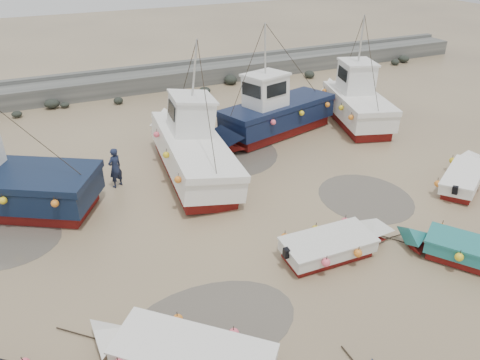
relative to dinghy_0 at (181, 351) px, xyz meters
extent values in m
plane|color=#9E8763|center=(3.83, 2.67, -0.54)|extent=(120.00, 120.00, 0.00)
cube|color=#62625E|center=(3.83, 24.67, 0.06)|extent=(60.00, 2.20, 1.20)
cube|color=#62625E|center=(3.83, 25.88, 0.79)|extent=(60.00, 0.60, 0.25)
ellipsoid|color=black|center=(8.93, 21.70, -0.24)|extent=(0.84, 0.86, 0.51)
ellipsoid|color=black|center=(11.62, 23.23, -0.19)|extent=(0.98, 1.07, 0.72)
ellipsoid|color=black|center=(17.98, 22.21, -0.26)|extent=(0.78, 0.90, 0.59)
ellipsoid|color=black|center=(26.86, 22.47, -0.30)|extent=(0.68, 0.72, 0.52)
ellipsoid|color=black|center=(22.75, 21.94, -0.33)|extent=(0.60, 0.70, 0.31)
ellipsoid|color=black|center=(-1.25, 23.14, -0.19)|extent=(0.99, 0.80, 0.58)
ellipsoid|color=black|center=(16.02, 22.44, -0.35)|extent=(0.54, 0.46, 0.30)
ellipsoid|color=black|center=(13.51, 22.65, -0.32)|extent=(0.61, 0.47, 0.46)
ellipsoid|color=black|center=(28.11, 22.82, -0.21)|extent=(0.92, 0.97, 0.58)
ellipsoid|color=black|center=(-0.48, 22.94, -0.32)|extent=(0.61, 0.53, 0.32)
ellipsoid|color=black|center=(14.82, 23.27, -0.30)|extent=(0.67, 0.55, 0.43)
ellipsoid|color=black|center=(-3.43, 22.32, -0.31)|extent=(0.65, 0.60, 0.37)
ellipsoid|color=black|center=(13.29, 22.06, -0.23)|extent=(0.88, 0.64, 0.62)
ellipsoid|color=black|center=(2.90, 22.27, -0.31)|extent=(0.64, 0.62, 0.48)
ellipsoid|color=black|center=(11.67, 23.09, -0.34)|extent=(0.55, 0.45, 0.29)
cylinder|color=#544D43|center=(1.25, 1.03, -0.53)|extent=(5.43, 5.43, 0.01)
cylinder|color=#544D43|center=(10.24, 5.18, -0.53)|extent=(4.00, 4.00, 0.01)
cylinder|color=#544D43|center=(-4.19, 8.10, -0.53)|extent=(3.81, 3.81, 0.01)
cylinder|color=#544D43|center=(6.43, 12.10, -0.53)|extent=(5.44, 5.44, 0.01)
cube|color=white|center=(0.27, -0.25, -0.01)|extent=(4.18, 4.04, 0.45)
pyramid|color=white|center=(-1.54, 1.44, 0.44)|extent=(1.59, 1.63, 0.90)
cube|color=brown|center=(0.27, -0.25, 0.15)|extent=(3.47, 3.35, 0.10)
cube|color=white|center=(0.27, -0.25, 0.24)|extent=(4.29, 4.15, 0.07)
cylinder|color=black|center=(-2.26, 2.10, -0.51)|extent=(1.49, 1.39, 0.04)
sphere|color=orange|center=(1.51, -0.16, 0.09)|extent=(0.30, 0.30, 0.30)
sphere|color=orange|center=(0.27, 0.99, 0.09)|extent=(0.30, 0.30, 0.30)
cube|color=maroon|center=(10.76, -0.13, -0.39)|extent=(2.71, 3.14, 0.30)
cube|color=#1E6E6D|center=(10.76, -0.13, -0.01)|extent=(3.01, 3.44, 0.45)
pyramid|color=#1E6E6D|center=(9.65, 1.46, 0.44)|extent=(1.60, 1.42, 0.90)
cube|color=brown|center=(10.76, -0.13, 0.15)|extent=(2.48, 2.86, 0.10)
cube|color=#1E6E6D|center=(10.76, -0.13, 0.24)|extent=(3.10, 3.54, 0.07)
cylinder|color=black|center=(9.17, 2.16, -0.51)|extent=(1.17, 1.67, 0.04)
sphere|color=orange|center=(9.82, -0.27, 0.09)|extent=(0.30, 0.30, 0.30)
sphere|color=orange|center=(10.73, 1.39, 0.09)|extent=(0.30, 0.30, 0.30)
cube|color=maroon|center=(14.87, 4.06, -0.39)|extent=(3.42, 2.70, 0.30)
cube|color=white|center=(14.87, 4.06, -0.01)|extent=(3.74, 3.01, 0.45)
pyramid|color=white|center=(16.68, 5.15, 0.44)|extent=(1.32, 1.55, 0.90)
cube|color=brown|center=(14.87, 4.06, 0.15)|extent=(3.11, 2.48, 0.10)
cube|color=white|center=(14.87, 4.06, 0.24)|extent=(3.83, 3.09, 0.07)
cube|color=black|center=(13.29, 3.10, 0.16)|extent=(0.27, 0.28, 0.35)
cylinder|color=black|center=(17.44, 5.61, -0.51)|extent=(1.73, 1.07, 0.04)
sphere|color=orange|center=(13.25, 4.02, 0.09)|extent=(0.30, 0.30, 0.30)
sphere|color=orange|center=(15.65, 5.48, 0.09)|extent=(0.30, 0.30, 0.30)
cube|color=maroon|center=(6.28, 2.34, -0.39)|extent=(3.07, 1.34, 0.30)
cube|color=silver|center=(6.28, 2.34, -0.01)|extent=(3.30, 1.57, 0.45)
pyramid|color=silver|center=(8.26, 2.30, 0.44)|extent=(0.75, 1.52, 0.90)
cube|color=brown|center=(6.28, 2.34, 0.15)|extent=(2.77, 1.26, 0.10)
cube|color=silver|center=(6.28, 2.34, 0.24)|extent=(3.38, 1.64, 0.07)
cube|color=black|center=(4.57, 2.38, 0.16)|extent=(0.18, 0.22, 0.35)
cylinder|color=black|center=(9.12, 2.28, -0.51)|extent=(2.00, 0.08, 0.04)
sphere|color=orange|center=(5.00, 3.24, 0.09)|extent=(0.30, 0.30, 0.30)
sphere|color=orange|center=(5.61, 1.48, 0.09)|extent=(0.30, 0.30, 0.30)
sphere|color=orange|center=(6.30, 3.21, 0.09)|extent=(0.30, 0.30, 0.30)
sphere|color=orange|center=(6.91, 1.45, 0.09)|extent=(0.30, 0.30, 0.30)
sphere|color=orange|center=(7.59, 3.18, 0.09)|extent=(0.30, 0.30, 0.30)
cube|color=maroon|center=(-4.21, 10.76, -0.26)|extent=(7.42, 5.69, 0.55)
cube|color=black|center=(-4.21, 10.76, 0.49)|extent=(8.09, 6.32, 0.95)
sphere|color=#F65A71|center=(-2.31, 7.90, 0.84)|extent=(0.30, 0.30, 0.30)
sphere|color=#F65A71|center=(-1.68, 11.00, 0.84)|extent=(0.30, 0.30, 0.30)
sphere|color=#F65A71|center=(-4.08, 8.95, 0.84)|extent=(0.30, 0.30, 0.30)
sphere|color=#F65A71|center=(-3.45, 12.04, 0.84)|extent=(0.30, 0.30, 0.30)
cube|color=maroon|center=(3.93, 10.34, -0.26)|extent=(2.95, 7.39, 0.55)
cube|color=white|center=(3.93, 10.34, 0.49)|extent=(3.39, 7.95, 0.95)
pyramid|color=white|center=(4.37, 14.73, 1.19)|extent=(2.77, 1.68, 1.40)
cube|color=brown|center=(3.93, 10.34, 1.00)|extent=(3.27, 7.76, 0.08)
cube|color=white|center=(3.93, 10.34, 1.14)|extent=(3.46, 8.13, 0.30)
cube|color=white|center=(4.04, 11.39, 2.11)|extent=(2.04, 2.17, 1.70)
cube|color=white|center=(4.04, 11.39, 3.02)|extent=(2.20, 2.35, 0.12)
cube|color=black|center=(4.14, 12.40, 2.37)|extent=(1.57, 0.20, 0.68)
cylinder|color=#B7B7B2|center=(4.04, 11.39, 4.38)|extent=(0.10, 0.10, 2.60)
cylinder|color=black|center=(4.48, 15.90, -0.51)|extent=(0.35, 2.99, 0.05)
sphere|color=#F65A71|center=(2.19, 7.42, 0.84)|extent=(0.30, 0.30, 0.30)
sphere|color=#F65A71|center=(5.19, 8.36, 0.84)|extent=(0.30, 0.30, 0.30)
sphere|color=#F65A71|center=(2.44, 9.87, 0.84)|extent=(0.30, 0.30, 0.30)
sphere|color=#F65A71|center=(5.43, 10.81, 0.84)|extent=(0.30, 0.30, 0.30)
sphere|color=#F65A71|center=(2.68, 12.32, 0.84)|extent=(0.30, 0.30, 0.30)
sphere|color=#F65A71|center=(5.67, 13.26, 0.84)|extent=(0.30, 0.30, 0.30)
cube|color=maroon|center=(10.23, 13.27, -0.26)|extent=(6.67, 3.68, 0.55)
cube|color=#0F1934|center=(10.23, 13.27, 0.49)|extent=(7.21, 4.16, 0.95)
pyramid|color=#0F1934|center=(6.42, 12.24, 1.19)|extent=(2.02, 2.75, 1.40)
cube|color=brown|center=(10.23, 13.27, 1.00)|extent=(7.04, 4.02, 0.08)
cube|color=#0F1934|center=(10.23, 13.27, 1.14)|extent=(7.38, 4.25, 0.30)
cube|color=white|center=(9.34, 13.03, 2.11)|extent=(2.38, 2.19, 1.70)
cube|color=white|center=(9.34, 13.03, 3.02)|extent=(2.57, 2.36, 0.12)
cube|color=black|center=(8.35, 12.76, 2.37)|extent=(0.43, 1.43, 0.68)
cylinder|color=#B7B7B2|center=(9.34, 13.03, 4.38)|extent=(0.10, 0.10, 2.60)
cylinder|color=black|center=(5.34, 11.95, -0.51)|extent=(2.91, 0.83, 0.05)
sphere|color=#F65A71|center=(13.20, 12.68, 0.84)|extent=(0.30, 0.30, 0.30)
sphere|color=#F65A71|center=(11.45, 15.00, 0.84)|extent=(0.30, 0.30, 0.30)
sphere|color=#F65A71|center=(11.11, 12.11, 0.84)|extent=(0.30, 0.30, 0.30)
sphere|color=#F65A71|center=(9.36, 14.44, 0.84)|extent=(0.30, 0.30, 0.30)
sphere|color=#F65A71|center=(9.02, 11.54, 0.84)|extent=(0.30, 0.30, 0.30)
sphere|color=#F65A71|center=(7.27, 13.87, 0.84)|extent=(0.30, 0.30, 0.30)
cube|color=maroon|center=(15.17, 12.47, -0.26)|extent=(3.50, 5.84, 0.55)
cube|color=white|center=(15.17, 12.47, 0.49)|extent=(3.97, 6.33, 0.95)
pyramid|color=white|center=(16.12, 15.83, 1.19)|extent=(2.76, 2.04, 1.40)
cube|color=brown|center=(15.17, 12.47, 1.00)|extent=(3.84, 6.17, 0.08)
cube|color=white|center=(15.17, 12.47, 1.14)|extent=(4.05, 6.47, 0.30)
cube|color=white|center=(15.39, 13.25, 2.11)|extent=(2.21, 2.39, 1.70)
cube|color=white|center=(15.39, 13.25, 3.02)|extent=(2.38, 2.58, 0.12)
cube|color=black|center=(15.67, 14.23, 2.37)|extent=(1.43, 0.45, 0.68)
cylinder|color=#B7B7B2|center=(15.39, 13.25, 4.38)|extent=(0.10, 0.10, 2.60)
cylinder|color=black|center=(16.40, 16.84, -0.51)|extent=(0.86, 2.90, 0.05)
sphere|color=#F65A71|center=(13.24, 10.59, 0.84)|extent=(0.30, 0.30, 0.30)
sphere|color=#F65A71|center=(16.05, 10.61, 0.84)|extent=(0.30, 0.30, 0.30)
sphere|color=#F65A71|center=(13.66, 12.09, 0.84)|extent=(0.30, 0.30, 0.30)
sphere|color=#F65A71|center=(16.48, 12.11, 0.84)|extent=(0.30, 0.30, 0.30)
sphere|color=#F65A71|center=(14.08, 13.59, 0.84)|extent=(0.30, 0.30, 0.30)
sphere|color=#F65A71|center=(16.90, 13.61, 0.84)|extent=(0.30, 0.30, 0.30)
sphere|color=#F65A71|center=(14.50, 15.09, 0.84)|extent=(0.30, 0.30, 0.30)
imported|color=#182038|center=(0.47, 10.81, -0.54)|extent=(0.83, 0.74, 1.91)
camera|label=1|loc=(-2.24, -8.71, 10.02)|focal=35.00mm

